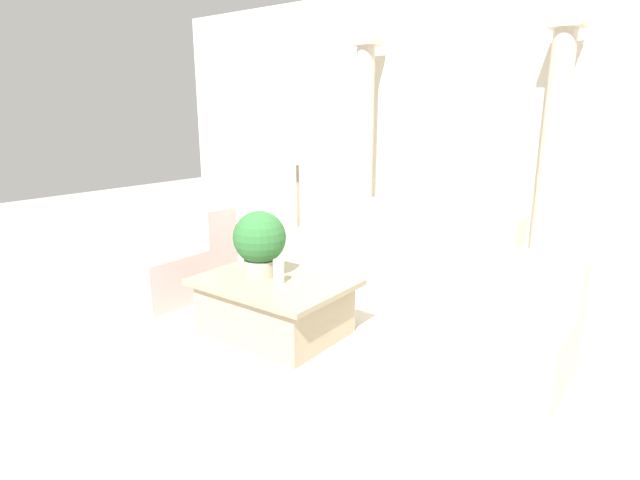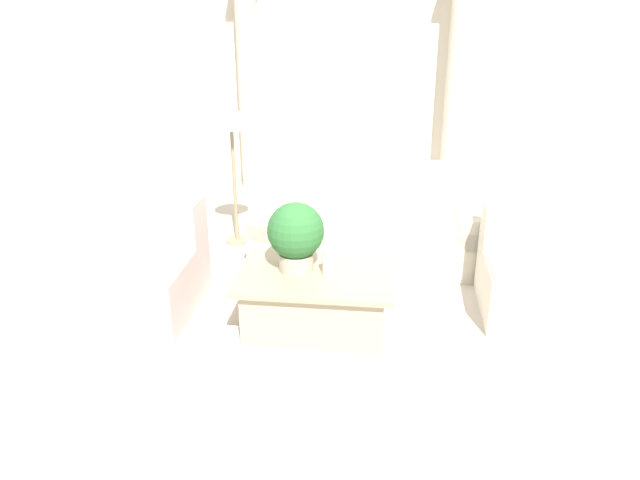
{
  "view_description": "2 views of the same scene",
  "coord_description": "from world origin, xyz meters",
  "px_view_note": "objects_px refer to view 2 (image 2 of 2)",
  "views": [
    {
      "loc": [
        2.26,
        -3.04,
        1.65
      ],
      "look_at": [
        -0.09,
        0.13,
        0.63
      ],
      "focal_mm": 28.0,
      "sensor_mm": 36.0,
      "label": 1
    },
    {
      "loc": [
        0.35,
        -4.4,
        2.35
      ],
      "look_at": [
        -0.17,
        0.06,
        0.48
      ],
      "focal_mm": 35.0,
      "sensor_mm": 36.0,
      "label": 2
    }
  ],
  "objects_px": {
    "potted_plant": "(296,234)",
    "floor_lamp": "(231,123)",
    "sofa_long": "(369,221)",
    "loveseat": "(110,266)",
    "armchair": "(535,272)",
    "coffee_table": "(317,297)"
  },
  "relations": [
    {
      "from": "armchair",
      "to": "sofa_long",
      "type": "bearing_deg",
      "value": 143.9
    },
    {
      "from": "coffee_table",
      "to": "armchair",
      "type": "height_order",
      "value": "armchair"
    },
    {
      "from": "coffee_table",
      "to": "armchair",
      "type": "distance_m",
      "value": 1.66
    },
    {
      "from": "sofa_long",
      "to": "floor_lamp",
      "type": "xyz_separation_m",
      "value": [
        -1.28,
        0.14,
        0.84
      ]
    },
    {
      "from": "sofa_long",
      "to": "potted_plant",
      "type": "height_order",
      "value": "potted_plant"
    },
    {
      "from": "armchair",
      "to": "coffee_table",
      "type": "bearing_deg",
      "value": -166.4
    },
    {
      "from": "coffee_table",
      "to": "armchair",
      "type": "xyz_separation_m",
      "value": [
        1.61,
        0.39,
        0.11
      ]
    },
    {
      "from": "coffee_table",
      "to": "potted_plant",
      "type": "relative_size",
      "value": 2.22
    },
    {
      "from": "sofa_long",
      "to": "floor_lamp",
      "type": "relative_size",
      "value": 1.51
    },
    {
      "from": "loveseat",
      "to": "floor_lamp",
      "type": "distance_m",
      "value": 1.72
    },
    {
      "from": "sofa_long",
      "to": "armchair",
      "type": "bearing_deg",
      "value": -36.1
    },
    {
      "from": "coffee_table",
      "to": "potted_plant",
      "type": "distance_m",
      "value": 0.51
    },
    {
      "from": "loveseat",
      "to": "armchair",
      "type": "bearing_deg",
      "value": 4.84
    },
    {
      "from": "loveseat",
      "to": "armchair",
      "type": "distance_m",
      "value": 3.24
    },
    {
      "from": "potted_plant",
      "to": "floor_lamp",
      "type": "bearing_deg",
      "value": 119.0
    },
    {
      "from": "potted_plant",
      "to": "armchair",
      "type": "height_order",
      "value": "potted_plant"
    },
    {
      "from": "loveseat",
      "to": "armchair",
      "type": "relative_size",
      "value": 1.63
    },
    {
      "from": "sofa_long",
      "to": "coffee_table",
      "type": "height_order",
      "value": "sofa_long"
    },
    {
      "from": "potted_plant",
      "to": "coffee_table",
      "type": "bearing_deg",
      "value": -5.11
    },
    {
      "from": "floor_lamp",
      "to": "armchair",
      "type": "distance_m",
      "value": 2.9
    },
    {
      "from": "coffee_table",
      "to": "armchair",
      "type": "bearing_deg",
      "value": 13.6
    },
    {
      "from": "sofa_long",
      "to": "coffee_table",
      "type": "distance_m",
      "value": 1.37
    }
  ]
}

